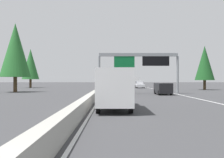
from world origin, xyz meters
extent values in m
plane|color=#38383A|center=(60.00, 0.00, 0.00)|extent=(320.00, 320.00, 0.00)
cube|color=#9E9B93|center=(80.00, 0.30, 0.45)|extent=(180.00, 0.56, 0.90)
cube|color=silver|center=(70.00, -11.52, 0.01)|extent=(160.00, 0.16, 0.01)
cube|color=silver|center=(70.00, -0.25, 0.01)|extent=(160.00, 0.16, 0.01)
cylinder|color=gray|center=(40.89, 0.30, 2.92)|extent=(0.36, 0.36, 5.84)
cylinder|color=gray|center=(40.89, -12.02, 2.92)|extent=(0.36, 0.36, 5.84)
cube|color=gray|center=(40.89, -5.86, 6.09)|extent=(0.50, 12.32, 0.50)
cube|color=#0C602D|center=(40.74, -3.64, 4.99)|extent=(0.12, 3.20, 1.90)
cube|color=black|center=(40.74, -8.57, 5.09)|extent=(0.16, 4.20, 1.50)
cube|color=white|center=(17.25, -1.81, 1.70)|extent=(6.12, 2.40, 2.50)
cube|color=silver|center=(21.50, -1.81, 1.40)|extent=(2.38, 2.30, 1.90)
cylinder|color=black|center=(21.33, -0.75, 0.45)|extent=(0.90, 0.28, 0.90)
cylinder|color=black|center=(21.33, -2.87, 0.45)|extent=(0.90, 0.28, 0.90)
cylinder|color=black|center=(15.55, -0.75, 0.45)|extent=(0.90, 0.28, 0.90)
cylinder|color=black|center=(15.55, -2.87, 0.45)|extent=(0.90, 0.28, 0.90)
cube|color=maroon|center=(34.62, -1.88, 0.53)|extent=(4.40, 1.80, 0.76)
cube|color=#2D3847|center=(34.40, -1.88, 1.19)|extent=(2.46, 1.51, 0.56)
cylinder|color=black|center=(36.03, -1.09, 0.32)|extent=(0.64, 0.22, 0.64)
cylinder|color=black|center=(36.03, -2.67, 0.32)|extent=(0.64, 0.22, 0.64)
cylinder|color=black|center=(33.21, -1.09, 0.32)|extent=(0.64, 0.22, 0.64)
cylinder|color=black|center=(33.21, -2.67, 0.32)|extent=(0.64, 0.22, 0.64)
cube|color=silver|center=(69.33, -9.05, 0.61)|extent=(5.60, 2.00, 0.70)
cube|color=silver|center=(70.34, -9.05, 1.41)|extent=(2.24, 1.84, 0.90)
cube|color=#2D3847|center=(70.34, -9.05, 1.50)|extent=(2.02, 1.92, 0.41)
cylinder|color=black|center=(71.18, -8.19, 0.40)|extent=(0.80, 0.28, 0.80)
cylinder|color=black|center=(71.18, -9.91, 0.40)|extent=(0.80, 0.28, 0.80)
cylinder|color=black|center=(67.49, -8.19, 0.40)|extent=(0.80, 0.28, 0.80)
cylinder|color=black|center=(67.49, -9.91, 0.40)|extent=(0.80, 0.28, 0.80)
cube|color=maroon|center=(122.39, -8.87, 0.53)|extent=(4.40, 1.80, 0.76)
cube|color=#2D3847|center=(122.17, -8.87, 1.19)|extent=(2.46, 1.51, 0.56)
cylinder|color=black|center=(123.80, -8.08, 0.32)|extent=(0.64, 0.22, 0.64)
cylinder|color=black|center=(123.80, -9.66, 0.32)|extent=(0.64, 0.22, 0.64)
cylinder|color=black|center=(120.99, -8.08, 0.32)|extent=(0.64, 0.22, 0.64)
cylinder|color=black|center=(120.99, -9.66, 0.32)|extent=(0.64, 0.22, 0.64)
cube|color=black|center=(38.00, -9.16, 0.97)|extent=(5.00, 1.95, 1.44)
cube|color=#2D3847|center=(35.70, -9.16, 1.22)|extent=(0.08, 1.48, 0.56)
cylinder|color=black|center=(39.70, -8.31, 0.35)|extent=(0.70, 0.24, 0.70)
cylinder|color=black|center=(39.70, -10.02, 0.35)|extent=(0.70, 0.24, 0.70)
cylinder|color=black|center=(36.30, -8.31, 0.35)|extent=(0.70, 0.24, 0.70)
cylinder|color=black|center=(36.30, -10.02, 0.35)|extent=(0.70, 0.24, 0.70)
cube|color=#1E4793|center=(96.67, -1.66, 1.65)|extent=(11.50, 2.50, 2.90)
cube|color=#2D3847|center=(96.67, -1.66, 2.01)|extent=(11.04, 2.55, 0.84)
cylinder|color=black|center=(100.70, -0.56, 0.50)|extent=(1.00, 0.30, 1.00)
cylinder|color=black|center=(100.70, -2.76, 0.50)|extent=(1.00, 0.30, 1.00)
cylinder|color=black|center=(92.65, -0.56, 0.50)|extent=(1.00, 0.30, 1.00)
cylinder|color=black|center=(92.65, -2.76, 0.50)|extent=(1.00, 0.30, 1.00)
cube|color=red|center=(106.73, -5.37, 0.53)|extent=(4.40, 1.80, 0.76)
cube|color=#2D3847|center=(106.51, -5.37, 1.19)|extent=(2.46, 1.51, 0.56)
cylinder|color=black|center=(108.14, -4.58, 0.32)|extent=(0.64, 0.22, 0.64)
cylinder|color=black|center=(108.14, -6.16, 0.32)|extent=(0.64, 0.22, 0.64)
cylinder|color=black|center=(105.32, -4.58, 0.32)|extent=(0.64, 0.22, 0.64)
cylinder|color=black|center=(105.32, -6.16, 0.32)|extent=(0.64, 0.22, 0.64)
cube|color=white|center=(85.65, -8.94, 1.70)|extent=(6.12, 2.40, 2.50)
cube|color=#2D6B38|center=(89.90, -8.94, 1.40)|extent=(2.38, 2.30, 1.90)
cylinder|color=black|center=(89.73, -7.88, 0.45)|extent=(0.90, 0.28, 0.90)
cylinder|color=black|center=(89.73, -10.00, 0.45)|extent=(0.90, 0.28, 0.90)
cylinder|color=black|center=(83.95, -7.88, 0.45)|extent=(0.90, 0.28, 0.90)
cylinder|color=black|center=(83.95, -10.00, 0.45)|extent=(0.90, 0.28, 0.90)
cylinder|color=#4C3823|center=(56.77, -21.63, 1.04)|extent=(0.59, 0.59, 2.07)
cone|color=#194C1E|center=(56.77, -21.63, 5.75)|extent=(4.15, 4.15, 7.35)
cylinder|color=#4C3823|center=(46.04, 15.24, 1.33)|extent=(0.65, 0.65, 2.67)
cone|color=#236028|center=(46.04, 15.24, 7.39)|extent=(5.33, 5.33, 9.45)
cylinder|color=#4C3823|center=(71.65, 20.03, 1.14)|extent=(0.61, 0.61, 2.28)
cone|color=#236028|center=(71.65, 20.03, 6.33)|extent=(4.57, 4.57, 8.10)
camera|label=1|loc=(-2.49, -1.59, 2.22)|focal=44.43mm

